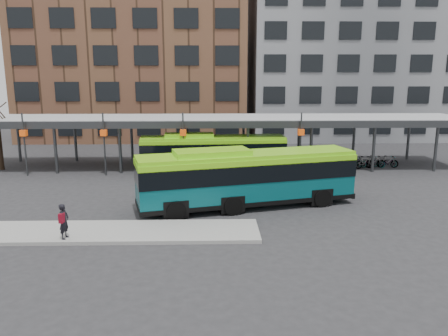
# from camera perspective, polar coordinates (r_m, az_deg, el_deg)

# --- Properties ---
(ground) EXTENTS (120.00, 120.00, 0.00)m
(ground) POSITION_cam_1_polar(r_m,az_deg,el_deg) (24.53, 0.30, -5.97)
(ground) COLOR #28282B
(ground) RESTS_ON ground
(boarding_island) EXTENTS (14.00, 3.00, 0.18)m
(boarding_island) POSITION_cam_1_polar(r_m,az_deg,el_deg) (22.18, -13.95, -8.10)
(boarding_island) COLOR gray
(boarding_island) RESTS_ON ground
(canopy) EXTENTS (40.00, 6.53, 4.80)m
(canopy) POSITION_cam_1_polar(r_m,az_deg,el_deg) (36.37, -0.38, 6.27)
(canopy) COLOR #999B9E
(canopy) RESTS_ON ground
(building_brick) EXTENTS (26.00, 14.00, 22.00)m
(building_brick) POSITION_cam_1_polar(r_m,az_deg,el_deg) (56.18, -11.34, 15.35)
(building_brick) COLOR brown
(building_brick) RESTS_ON ground
(building_grey) EXTENTS (24.00, 14.00, 20.00)m
(building_grey) POSITION_cam_1_polar(r_m,az_deg,el_deg) (57.82, 15.87, 14.04)
(building_grey) COLOR slate
(building_grey) RESTS_ON ground
(bus_front) EXTENTS (12.97, 5.88, 3.50)m
(bus_front) POSITION_cam_1_polar(r_m,az_deg,el_deg) (25.35, 2.93, -1.11)
(bus_front) COLOR #074D53
(bus_front) RESTS_ON ground
(bus_rear) EXTENTS (11.45, 3.18, 3.12)m
(bus_rear) POSITION_cam_1_polar(r_m,az_deg,el_deg) (34.51, -1.50, 2.12)
(bus_rear) COLOR #074D53
(bus_rear) RESTS_ON ground
(pedestrian) EXTENTS (0.50, 0.68, 1.65)m
(pedestrian) POSITION_cam_1_polar(r_m,az_deg,el_deg) (21.50, -20.18, -6.53)
(pedestrian) COLOR black
(pedestrian) RESTS_ON boarding_island
(bike_rack) EXTENTS (4.57, 1.68, 1.06)m
(bike_rack) POSITION_cam_1_polar(r_m,az_deg,el_deg) (38.40, 18.83, 0.76)
(bike_rack) COLOR slate
(bike_rack) RESTS_ON ground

